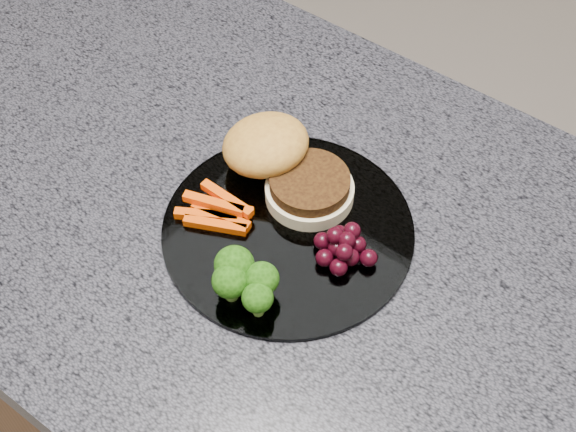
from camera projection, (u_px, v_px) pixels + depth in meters
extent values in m
cube|color=#45444D|center=(329.00, 264.00, 0.83)|extent=(1.20, 0.60, 0.04)
cylinder|color=white|center=(288.00, 230.00, 0.83)|extent=(0.26, 0.26, 0.01)
cylinder|color=beige|center=(309.00, 192.00, 0.84)|extent=(0.10, 0.10, 0.02)
cylinder|color=#42270C|center=(310.00, 182.00, 0.83)|extent=(0.09, 0.09, 0.01)
ellipsoid|color=#C28C30|center=(266.00, 149.00, 0.86)|extent=(0.10, 0.10, 0.05)
cube|color=#ED4903|center=(223.00, 206.00, 0.83)|extent=(0.07, 0.03, 0.01)
cube|color=#ED4903|center=(221.00, 216.00, 0.83)|extent=(0.07, 0.02, 0.01)
cube|color=#ED4903|center=(206.00, 215.00, 0.83)|extent=(0.06, 0.04, 0.01)
cube|color=#ED4903|center=(227.00, 199.00, 0.83)|extent=(0.07, 0.01, 0.01)
cube|color=#ED4903|center=(214.00, 204.00, 0.83)|extent=(0.07, 0.03, 0.01)
cube|color=#ED4903|center=(215.00, 225.00, 0.82)|extent=(0.06, 0.04, 0.01)
cylinder|color=#547B2D|center=(235.00, 277.00, 0.78)|extent=(0.01, 0.01, 0.02)
ellipsoid|color=#153D08|center=(234.00, 265.00, 0.76)|extent=(0.04, 0.04, 0.04)
cylinder|color=#547B2D|center=(262.00, 289.00, 0.77)|extent=(0.01, 0.01, 0.02)
ellipsoid|color=#153D08|center=(262.00, 279.00, 0.75)|extent=(0.03, 0.03, 0.03)
cylinder|color=#547B2D|center=(231.00, 292.00, 0.77)|extent=(0.01, 0.01, 0.02)
ellipsoid|color=#153D08|center=(230.00, 281.00, 0.75)|extent=(0.04, 0.04, 0.03)
cylinder|color=#547B2D|center=(258.00, 308.00, 0.75)|extent=(0.01, 0.01, 0.02)
ellipsoid|color=#153D08|center=(258.00, 298.00, 0.74)|extent=(0.03, 0.03, 0.03)
sphere|color=black|center=(337.00, 248.00, 0.80)|extent=(0.02, 0.02, 0.02)
sphere|color=black|center=(351.00, 257.00, 0.79)|extent=(0.02, 0.02, 0.02)
sphere|color=black|center=(357.00, 245.00, 0.80)|extent=(0.02, 0.02, 0.02)
sphere|color=black|center=(339.00, 234.00, 0.81)|extent=(0.02, 0.02, 0.02)
sphere|color=black|center=(322.00, 241.00, 0.80)|extent=(0.02, 0.02, 0.02)
sphere|color=black|center=(324.00, 258.00, 0.79)|extent=(0.02, 0.02, 0.02)
sphere|color=black|center=(339.00, 267.00, 0.78)|extent=(0.02, 0.02, 0.02)
sphere|color=black|center=(369.00, 258.00, 0.79)|extent=(0.02, 0.02, 0.02)
sphere|color=black|center=(347.00, 240.00, 0.79)|extent=(0.02, 0.02, 0.02)
sphere|color=black|center=(335.00, 235.00, 0.79)|extent=(0.02, 0.02, 0.02)
sphere|color=black|center=(344.00, 252.00, 0.78)|extent=(0.02, 0.02, 0.02)
sphere|color=black|center=(352.00, 230.00, 0.79)|extent=(0.02, 0.02, 0.02)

